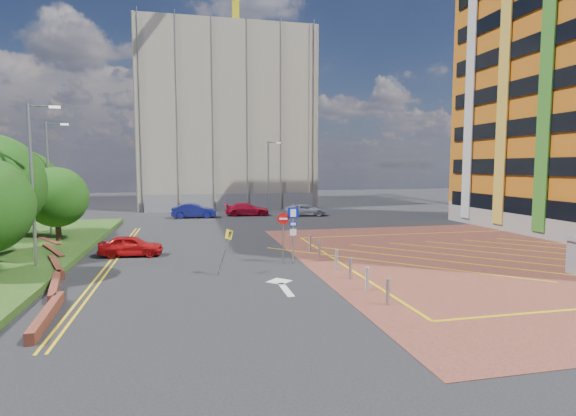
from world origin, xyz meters
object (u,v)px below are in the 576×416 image
object	(u,v)px
tree_d	(22,185)
lamp_left_far	(50,175)
sign_cluster	(289,228)
warning_sign	(226,246)
tree_c	(57,197)
lamp_back	(269,174)
car_red_back	(247,209)
car_silver_back	(306,210)
car_red_left	(131,246)
lamp_left_near	(33,178)
car_blue_back	(194,211)

from	to	relation	value
tree_d	lamp_left_far	xyz separation A→B (m)	(2.08, -1.00, 0.79)
sign_cluster	warning_sign	size ratio (longest dim) A/B	1.43
tree_c	lamp_left_far	distance (m)	2.65
lamp_back	sign_cluster	world-z (taller)	lamp_back
car_red_back	car_silver_back	bearing A→B (deg)	-97.03
sign_cluster	lamp_left_far	bearing A→B (deg)	143.18
lamp_left_far	car_red_left	size ratio (longest dim) A/B	2.23
lamp_left_near	car_red_back	bearing A→B (deg)	59.17
tree_c	lamp_left_far	size ratio (longest dim) A/B	0.61
lamp_left_near	car_red_back	distance (m)	26.67
warning_sign	car_blue_back	world-z (taller)	warning_sign
tree_c	tree_d	bearing A→B (deg)	135.00
lamp_left_near	lamp_back	distance (m)	30.80
lamp_left_far	sign_cluster	xyz separation A→B (m)	(14.72, -11.02, -2.71)
tree_d	lamp_left_far	size ratio (longest dim) A/B	0.76
tree_d	lamp_left_far	distance (m)	2.44
lamp_left_near	car_blue_back	distance (m)	23.50
car_red_back	car_silver_back	size ratio (longest dim) A/B	1.06
lamp_left_far	car_red_left	xyz separation A→B (m)	(6.12, -7.07, -4.05)
lamp_left_near	lamp_left_far	size ratio (longest dim) A/B	1.00
tree_d	car_blue_back	bearing A→B (deg)	41.60
lamp_left_far	car_red_left	world-z (taller)	lamp_left_far
car_red_back	car_silver_back	world-z (taller)	car_red_back
sign_cluster	car_blue_back	size ratio (longest dim) A/B	0.73
lamp_left_near	lamp_left_far	distance (m)	10.20
car_red_left	tree_c	bearing A→B (deg)	51.13
tree_c	sign_cluster	xyz separation A→B (m)	(13.80, -9.02, -1.24)
car_silver_back	sign_cluster	bearing A→B (deg)	170.55
car_red_back	lamp_back	bearing A→B (deg)	-34.88
lamp_back	car_red_left	distance (m)	26.45
sign_cluster	car_red_back	distance (m)	23.71
warning_sign	car_blue_back	distance (m)	24.76
lamp_back	sign_cluster	xyz separation A→B (m)	(-3.78, -27.02, -2.41)
car_silver_back	car_red_back	bearing A→B (deg)	83.81
tree_c	car_red_back	distance (m)	20.83
warning_sign	car_silver_back	xyz separation A→B (m)	(10.37, 24.15, -0.83)
tree_d	lamp_back	world-z (taller)	lamp_back
lamp_left_near	lamp_left_far	world-z (taller)	same
car_blue_back	car_silver_back	world-z (taller)	car_blue_back
tree_d	lamp_back	distance (m)	25.47
warning_sign	car_red_left	distance (m)	7.81
lamp_left_far	car_red_back	size ratio (longest dim) A/B	1.74
tree_d	lamp_left_near	xyz separation A→B (m)	(4.08, -11.00, 0.79)
tree_d	car_red_back	size ratio (longest dim) A/B	1.32
lamp_left_near	car_silver_back	distance (m)	29.08
lamp_back	car_blue_back	bearing A→B (deg)	-153.34
car_blue_back	car_red_back	bearing A→B (deg)	-77.51
sign_cluster	lamp_left_near	bearing A→B (deg)	175.44
warning_sign	car_red_back	size ratio (longest dim) A/B	0.49
tree_c	car_blue_back	distance (m)	16.66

